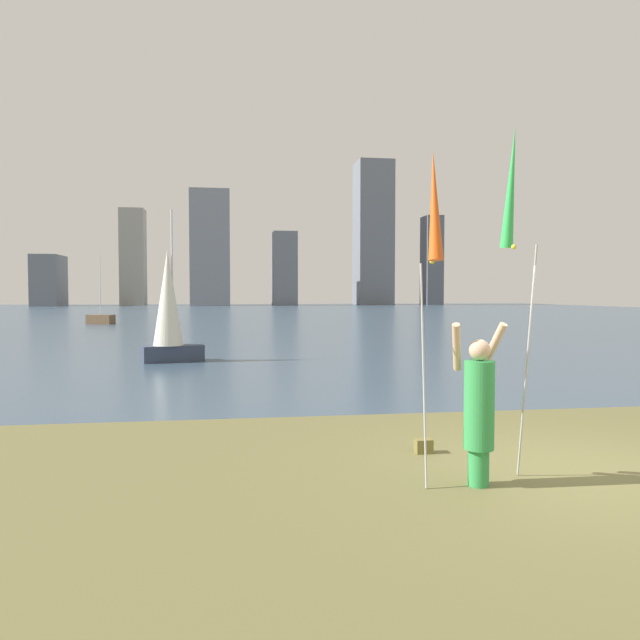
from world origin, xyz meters
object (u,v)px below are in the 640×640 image
person (479,406)px  sailboat_2 (101,319)px  kite_flag_right (511,194)px  sailboat_3 (169,309)px  bag (423,446)px  kite_flag_left (434,213)px

person → sailboat_2: bearing=92.8°
kite_flag_right → sailboat_2: bearing=108.3°
person → sailboat_2: (-11.88, 38.42, -0.54)m
person → kite_flag_right: size_ratio=0.44×
person → sailboat_2: sailboat_2 is taller
sailboat_2 → sailboat_3: bearing=-74.0°
sailboat_2 → bag: bearing=-72.4°
person → sailboat_3: 14.20m
kite_flag_right → bag: kite_flag_right is taller
kite_flag_left → bag: bearing=74.7°
sailboat_2 → sailboat_3: size_ratio=1.01×
sailboat_2 → kite_flag_left: bearing=-73.8°
person → bag: size_ratio=8.16×
kite_flag_left → sailboat_3: bearing=106.7°
kite_flag_left → bag: kite_flag_left is taller
kite_flag_left → sailboat_3: sailboat_3 is taller
person → kite_flag_left: size_ratio=0.50×
kite_flag_right → sailboat_3: size_ratio=0.87×
person → sailboat_3: sailboat_3 is taller
kite_flag_left → kite_flag_right: kite_flag_right is taller
kite_flag_left → kite_flag_right: (1.24, 0.75, 0.35)m
kite_flag_right → sailboat_2: (-12.50, 37.88, -3.02)m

